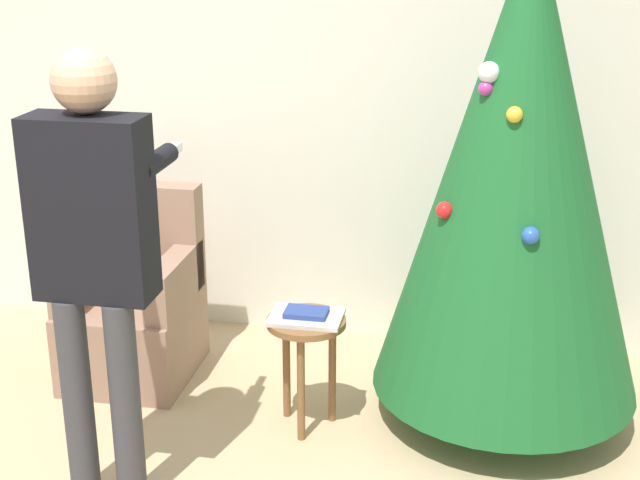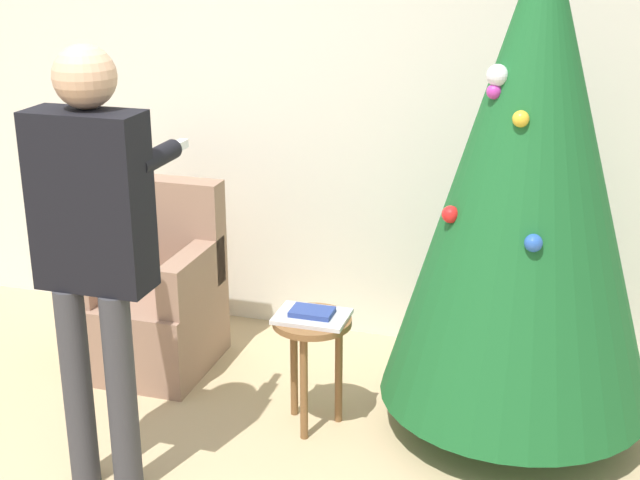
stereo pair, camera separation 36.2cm
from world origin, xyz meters
TOP-DOWN VIEW (x-y plane):
  - wall_back at (0.00, 2.23)m, footprint 8.00×0.06m
  - christmas_tree at (1.30, 1.42)m, footprint 1.22×1.22m
  - armchair at (-0.57, 1.54)m, footprint 0.61×0.65m
  - person_standing at (-0.26, 0.51)m, footprint 0.46×0.57m
  - side_stool at (0.41, 1.16)m, footprint 0.36×0.36m
  - laptop at (0.41, 1.16)m, footprint 0.33×0.24m
  - book at (0.41, 1.16)m, footprint 0.19×0.13m

SIDE VIEW (x-z plane):
  - armchair at x=-0.57m, z-range -0.13..0.83m
  - side_stool at x=0.41m, z-range 0.17..0.71m
  - laptop at x=0.41m, z-range 0.54..0.56m
  - book at x=0.41m, z-range 0.56..0.59m
  - person_standing at x=-0.26m, z-range 0.20..2.01m
  - christmas_tree at x=1.30m, z-range 0.09..2.36m
  - wall_back at x=0.00m, z-range 0.00..2.70m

